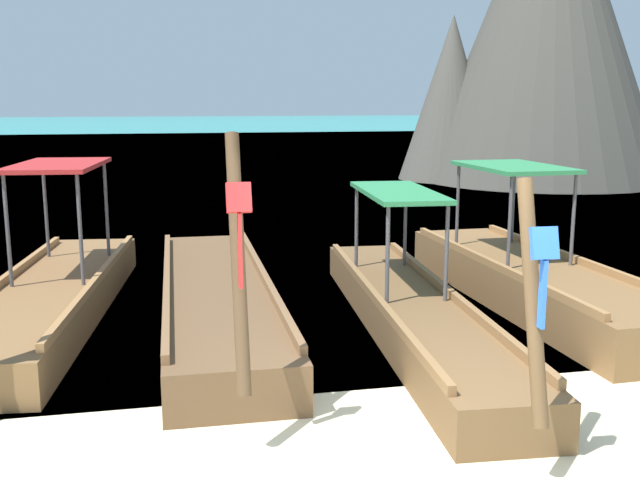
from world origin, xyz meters
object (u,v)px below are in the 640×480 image
longtail_boat_red_ribbon (217,299)px  longtail_boat_violet_ribbon (533,280)px  longtail_boat_orange_ribbon (52,295)px  karst_rock (540,21)px  longtail_boat_blue_ribbon (412,310)px

longtail_boat_red_ribbon → longtail_boat_violet_ribbon: (4.45, -0.23, 0.09)m
longtail_boat_orange_ribbon → karst_rock: karst_rock is taller
longtail_boat_red_ribbon → karst_rock: karst_rock is taller
longtail_boat_orange_ribbon → longtail_boat_red_ribbon: bearing=-13.1°
longtail_boat_blue_ribbon → longtail_boat_violet_ribbon: (2.11, 0.91, 0.06)m
longtail_boat_orange_ribbon → longtail_boat_blue_ribbon: bearing=-20.1°
longtail_boat_blue_ribbon → longtail_boat_violet_ribbon: bearing=23.3°
longtail_boat_blue_ribbon → karst_rock: bearing=58.0°
longtail_boat_orange_ribbon → longtail_boat_red_ribbon: 2.20m
longtail_boat_orange_ribbon → longtail_boat_violet_ribbon: size_ratio=1.05×
longtail_boat_red_ribbon → longtail_boat_blue_ribbon: 2.60m
longtail_boat_red_ribbon → longtail_boat_violet_ribbon: size_ratio=1.16×
longtail_boat_orange_ribbon → karst_rock: bearing=45.0°
longtail_boat_orange_ribbon → longtail_boat_violet_ribbon: longtail_boat_violet_ribbon is taller
karst_rock → longtail_boat_red_ribbon: bearing=-129.5°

